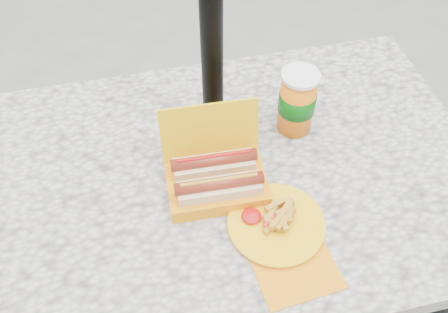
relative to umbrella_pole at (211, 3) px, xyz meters
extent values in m
plane|color=slate|center=(0.00, -0.16, -1.10)|extent=(60.00, 60.00, 0.00)
cube|color=beige|center=(0.00, -0.16, -0.38)|extent=(1.20, 0.80, 0.05)
cylinder|color=black|center=(-0.50, 0.14, -0.75)|extent=(0.07, 0.07, 0.70)
cylinder|color=black|center=(0.50, 0.14, -0.75)|extent=(0.07, 0.07, 0.70)
cylinder|color=black|center=(0.00, 0.00, 0.00)|extent=(0.05, 0.05, 2.20)
cube|color=#EEB20B|center=(-0.04, -0.20, -0.33)|extent=(0.22, 0.15, 0.04)
cube|color=#EEB20B|center=(-0.03, -0.12, -0.24)|extent=(0.22, 0.04, 0.14)
cube|color=beige|center=(-0.04, -0.24, -0.31)|extent=(0.18, 0.06, 0.05)
cylinder|color=#98321A|center=(-0.04, -0.24, -0.28)|extent=(0.19, 0.04, 0.03)
cylinder|color=#AE801D|center=(-0.04, -0.24, -0.27)|extent=(0.16, 0.02, 0.01)
cube|color=beige|center=(-0.04, -0.17, -0.31)|extent=(0.18, 0.06, 0.05)
cylinder|color=#98321A|center=(-0.04, -0.17, -0.28)|extent=(0.19, 0.04, 0.03)
cylinder|color=#A70F0C|center=(-0.04, -0.17, -0.27)|extent=(0.16, 0.02, 0.01)
cube|color=orange|center=(0.07, -0.42, -0.35)|extent=(0.18, 0.18, 0.00)
cylinder|color=#EEB20B|center=(0.07, -0.33, -0.34)|extent=(0.20, 0.20, 0.01)
cylinder|color=#EEB20B|center=(0.07, -0.33, -0.34)|extent=(0.21, 0.21, 0.01)
cube|color=gold|center=(0.09, -0.28, -0.33)|extent=(0.05, 0.02, 0.01)
cube|color=gold|center=(0.09, -0.30, -0.32)|extent=(0.04, 0.05, 0.01)
cube|color=gold|center=(0.07, -0.29, -0.32)|extent=(0.05, 0.03, 0.01)
cube|color=gold|center=(0.06, -0.31, -0.32)|extent=(0.04, 0.04, 0.01)
cube|color=gold|center=(0.06, -0.33, -0.31)|extent=(0.05, 0.04, 0.01)
cube|color=gold|center=(0.07, -0.33, -0.32)|extent=(0.04, 0.04, 0.01)
cube|color=gold|center=(0.09, -0.32, -0.32)|extent=(0.05, 0.04, 0.01)
cube|color=gold|center=(0.06, -0.33, -0.33)|extent=(0.04, 0.05, 0.01)
cube|color=gold|center=(0.07, -0.33, -0.32)|extent=(0.05, 0.02, 0.01)
cube|color=gold|center=(0.08, -0.34, -0.32)|extent=(0.05, 0.04, 0.01)
cube|color=gold|center=(0.05, -0.34, -0.33)|extent=(0.05, 0.04, 0.01)
cube|color=gold|center=(0.10, -0.32, -0.32)|extent=(0.03, 0.05, 0.01)
cube|color=gold|center=(0.07, -0.30, -0.33)|extent=(0.04, 0.05, 0.01)
cube|color=gold|center=(0.07, -0.34, -0.32)|extent=(0.02, 0.05, 0.01)
ellipsoid|color=#A70F0C|center=(0.02, -0.30, -0.33)|extent=(0.04, 0.04, 0.01)
cube|color=red|center=(0.07, -0.31, -0.32)|extent=(0.08, 0.05, 0.00)
cylinder|color=orange|center=(0.19, -0.05, -0.27)|extent=(0.09, 0.09, 0.16)
cylinder|color=#054F0A|center=(0.19, -0.05, -0.26)|extent=(0.09, 0.09, 0.05)
cylinder|color=white|center=(0.19, -0.05, -0.18)|extent=(0.09, 0.09, 0.01)
camera|label=1|loc=(-0.17, -0.86, 0.56)|focal=40.00mm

